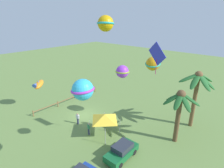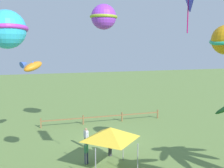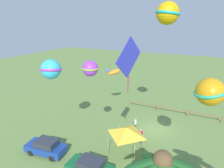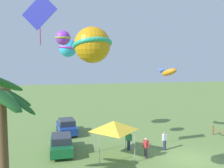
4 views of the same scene
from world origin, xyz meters
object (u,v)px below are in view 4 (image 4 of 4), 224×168
object	(u,v)px
parked_car_0	(61,144)
spectator_0	(129,140)
palm_tree_0	(1,112)
kite_ball_5	(68,48)
kite_fish_1	(168,72)
kite_ball_4	(63,38)
parked_car_1	(67,126)
spectator_2	(165,141)
spectator_1	(146,148)
kite_ball_3	(92,45)
festival_tent	(114,126)
kite_diamond_2	(40,13)

from	to	relation	value
parked_car_0	spectator_0	distance (m)	5.51
palm_tree_0	kite_ball_5	xyz separation A→B (m)	(10.21, -3.81, 3.76)
kite_fish_1	kite_ball_4	bearing A→B (deg)	106.52
parked_car_1	spectator_2	distance (m)	10.11
parked_car_0	spectator_2	bearing A→B (deg)	-96.93
spectator_1	kite_fish_1	size ratio (longest dim) A/B	0.79
spectator_1	spectator_2	distance (m)	2.47
spectator_0	spectator_2	distance (m)	2.98
kite_ball_3	spectator_1	bearing A→B (deg)	-40.08
parked_car_0	kite_ball_5	world-z (taller)	kite_ball_5
parked_car_0	kite_fish_1	bearing A→B (deg)	-74.91
kite_fish_1	kite_ball_3	xyz separation A→B (m)	(-10.75, 8.72, 1.89)
spectator_1	kite_fish_1	distance (m)	8.50
palm_tree_0	kite_ball_5	distance (m)	11.53
parked_car_1	spectator_1	distance (m)	9.60
parked_car_1	festival_tent	bearing A→B (deg)	-153.94
spectator_1	kite_fish_1	bearing A→B (deg)	-37.87
parked_car_0	spectator_2	xyz separation A→B (m)	(-1.02, -8.41, 0.06)
parked_car_1	spectator_2	xyz separation A→B (m)	(-6.35, -7.87, 0.06)
spectator_1	kite_ball_5	distance (m)	11.42
palm_tree_0	kite_ball_3	xyz separation A→B (m)	(-1.73, -4.60, 3.42)
spectator_1	festival_tent	size ratio (longest dim) A/B	0.56
kite_ball_5	kite_fish_1	bearing A→B (deg)	-97.17
palm_tree_0	kite_ball_4	size ratio (longest dim) A/B	3.97
spectator_2	kite_ball_3	bearing A→B (deg)	135.49
palm_tree_0	parked_car_0	size ratio (longest dim) A/B	1.64
parked_car_0	palm_tree_0	bearing A→B (deg)	154.14
kite_fish_1	parked_car_1	bearing A→B (deg)	75.30
kite_ball_4	kite_ball_5	distance (m)	4.24
kite_diamond_2	kite_ball_3	world-z (taller)	kite_diamond_2
spectator_1	kite_ball_5	bearing A→B (deg)	41.29
spectator_0	kite_ball_5	xyz separation A→B (m)	(4.38, 4.71, 7.75)
palm_tree_0	kite_ball_3	distance (m)	5.99
kite_diamond_2	kite_ball_3	size ratio (longest dim) A/B	1.29
spectator_1	kite_ball_3	world-z (taller)	kite_ball_3
spectator_0	festival_tent	distance (m)	2.57
parked_car_1	kite_diamond_2	size ratio (longest dim) A/B	1.29
kite_ball_3	kite_diamond_2	bearing A→B (deg)	32.02
parked_car_1	kite_ball_5	world-z (taller)	kite_ball_5
parked_car_1	spectator_0	xyz separation A→B (m)	(-5.75, -4.95, 0.06)
festival_tent	kite_diamond_2	size ratio (longest dim) A/B	0.91
spectator_2	kite_ball_5	bearing A→B (deg)	56.79
kite_ball_4	parked_car_1	bearing A→B (deg)	-2.67
parked_car_0	spectator_1	size ratio (longest dim) A/B	2.47
kite_diamond_2	kite_ball_4	xyz separation A→B (m)	(3.43, -1.43, -1.23)
spectator_1	kite_diamond_2	world-z (taller)	kite_diamond_2
spectator_2	kite_ball_3	xyz separation A→B (m)	(-6.95, 6.84, 7.41)
spectator_0	kite_diamond_2	size ratio (longest dim) A/B	0.51
parked_car_1	palm_tree_0	bearing A→B (deg)	162.86
spectator_0	parked_car_1	bearing A→B (deg)	40.72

